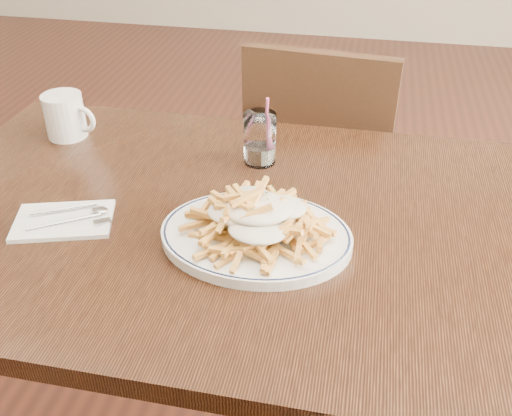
% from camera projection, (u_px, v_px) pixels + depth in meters
% --- Properties ---
extents(table, '(1.20, 0.80, 0.75)m').
position_uv_depth(table, '(220.00, 245.00, 1.11)').
color(table, black).
rests_on(table, ground).
extents(chair_far, '(0.45, 0.45, 0.88)m').
position_uv_depth(chair_far, '(320.00, 166.00, 1.71)').
color(chair_far, '#311D10').
rests_on(chair_far, ground).
extents(fries_plate, '(0.41, 0.38, 0.02)m').
position_uv_depth(fries_plate, '(256.00, 236.00, 0.99)').
color(fries_plate, white).
rests_on(fries_plate, table).
extents(loaded_fries, '(0.24, 0.20, 0.07)m').
position_uv_depth(loaded_fries, '(256.00, 213.00, 0.96)').
color(loaded_fries, gold).
rests_on(loaded_fries, fries_plate).
extents(napkin, '(0.20, 0.16, 0.01)m').
position_uv_depth(napkin, '(64.00, 221.00, 1.04)').
color(napkin, white).
rests_on(napkin, table).
extents(cutlery, '(0.15, 0.13, 0.01)m').
position_uv_depth(cutlery, '(64.00, 216.00, 1.04)').
color(cutlery, silver).
rests_on(cutlery, napkin).
extents(water_glass, '(0.07, 0.07, 0.15)m').
position_uv_depth(water_glass, '(260.00, 141.00, 1.20)').
color(water_glass, white).
rests_on(water_glass, table).
extents(coffee_mug, '(0.13, 0.09, 0.10)m').
position_uv_depth(coffee_mug, '(66.00, 116.00, 1.30)').
color(coffee_mug, white).
rests_on(coffee_mug, table).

